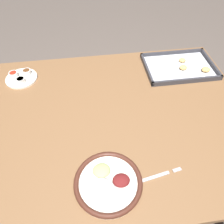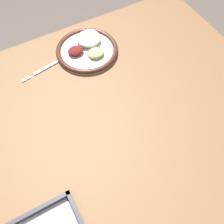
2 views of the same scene
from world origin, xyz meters
name	(u,v)px [view 1 (image 1 of 2)]	position (x,y,z in m)	size (l,w,h in m)	color
ground_plane	(116,180)	(0.00, 0.00, 0.00)	(8.00, 8.00, 0.00)	#564C44
dining_table	(117,127)	(0.00, 0.00, 0.63)	(1.29, 1.00, 0.72)	brown
dinner_plate	(107,183)	(-0.09, -0.33, 0.73)	(0.26, 0.26, 0.05)	white
fork	(152,178)	(0.08, -0.32, 0.72)	(0.22, 0.05, 0.00)	#B2B2B7
saucer_plate	(21,77)	(-0.48, 0.34, 0.73)	(0.17, 0.17, 0.04)	white
baking_tray	(180,67)	(0.42, 0.31, 0.73)	(0.40, 0.28, 0.03)	#333338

